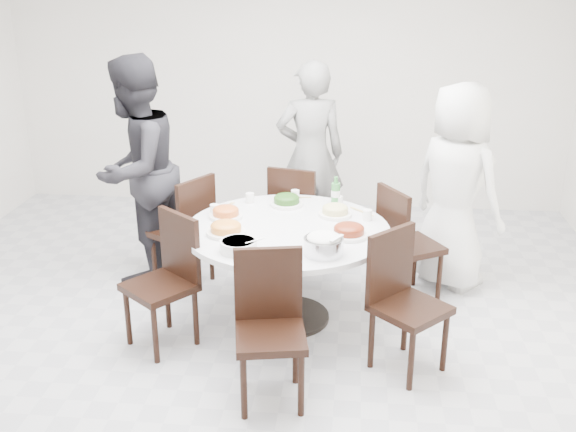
# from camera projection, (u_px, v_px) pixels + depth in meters

# --- Properties ---
(floor) EXTENTS (6.00, 6.00, 0.01)m
(floor) POSITION_uv_depth(u_px,v_px,m) (246.00, 339.00, 4.89)
(floor) COLOR silver
(floor) RESTS_ON ground
(wall_back) EXTENTS (6.00, 0.01, 2.80)m
(wall_back) POSITION_uv_depth(u_px,v_px,m) (288.00, 79.00, 7.19)
(wall_back) COLOR white
(wall_back) RESTS_ON ground
(dining_table) EXTENTS (1.50, 1.50, 0.75)m
(dining_table) POSITION_uv_depth(u_px,v_px,m) (287.00, 274.00, 5.04)
(dining_table) COLOR white
(dining_table) RESTS_ON floor
(chair_ne) EXTENTS (0.58, 0.58, 0.95)m
(chair_ne) POSITION_uv_depth(u_px,v_px,m) (411.00, 244.00, 5.33)
(chair_ne) COLOR black
(chair_ne) RESTS_ON floor
(chair_n) EXTENTS (0.51, 0.51, 0.95)m
(chair_n) POSITION_uv_depth(u_px,v_px,m) (298.00, 215.00, 5.93)
(chair_n) COLOR black
(chair_n) RESTS_ON floor
(chair_nw) EXTENTS (0.57, 0.57, 0.95)m
(chair_nw) POSITION_uv_depth(u_px,v_px,m) (181.00, 229.00, 5.62)
(chair_nw) COLOR black
(chair_nw) RESTS_ON floor
(chair_sw) EXTENTS (0.59, 0.59, 0.95)m
(chair_sw) POSITION_uv_depth(u_px,v_px,m) (159.00, 284.00, 4.66)
(chair_sw) COLOR black
(chair_sw) RESTS_ON floor
(chair_s) EXTENTS (0.49, 0.49, 0.95)m
(chair_s) POSITION_uv_depth(u_px,v_px,m) (270.00, 333.00, 4.04)
(chair_s) COLOR black
(chair_s) RESTS_ON floor
(chair_se) EXTENTS (0.59, 0.59, 0.95)m
(chair_se) POSITION_uv_depth(u_px,v_px,m) (410.00, 305.00, 4.37)
(chair_se) COLOR black
(chair_se) RESTS_ON floor
(diner_right) EXTENTS (0.98, 0.97, 1.71)m
(diner_right) POSITION_uv_depth(u_px,v_px,m) (456.00, 187.00, 5.46)
(diner_right) COLOR white
(diner_right) RESTS_ON floor
(diner_middle) EXTENTS (0.71, 0.54, 1.76)m
(diner_middle) POSITION_uv_depth(u_px,v_px,m) (310.00, 155.00, 6.28)
(diner_middle) COLOR black
(diner_middle) RESTS_ON floor
(diner_left) EXTENTS (0.92, 1.07, 1.89)m
(diner_left) POSITION_uv_depth(u_px,v_px,m) (136.00, 170.00, 5.58)
(diner_left) COLOR black
(diner_left) RESTS_ON floor
(dish_greens) EXTENTS (0.26, 0.26, 0.07)m
(dish_greens) POSITION_uv_depth(u_px,v_px,m) (287.00, 201.00, 5.35)
(dish_greens) COLOR white
(dish_greens) RESTS_ON dining_table
(dish_pale) EXTENTS (0.25, 0.25, 0.07)m
(dish_pale) POSITION_uv_depth(u_px,v_px,m) (335.00, 212.00, 5.12)
(dish_pale) COLOR white
(dish_pale) RESTS_ON dining_table
(dish_orange) EXTENTS (0.25, 0.25, 0.07)m
(dish_orange) POSITION_uv_depth(u_px,v_px,m) (226.00, 214.00, 5.09)
(dish_orange) COLOR white
(dish_orange) RESTS_ON dining_table
(dish_redbrown) EXTENTS (0.28, 0.28, 0.07)m
(dish_redbrown) POSITION_uv_depth(u_px,v_px,m) (349.00, 232.00, 4.74)
(dish_redbrown) COLOR white
(dish_redbrown) RESTS_ON dining_table
(dish_tofu) EXTENTS (0.28, 0.28, 0.07)m
(dish_tofu) POSITION_uv_depth(u_px,v_px,m) (226.00, 229.00, 4.78)
(dish_tofu) COLOR white
(dish_tofu) RESTS_ON dining_table
(rice_bowl) EXTENTS (0.27, 0.27, 0.11)m
(rice_bowl) POSITION_uv_depth(u_px,v_px,m) (324.00, 246.00, 4.44)
(rice_bowl) COLOR silver
(rice_bowl) RESTS_ON dining_table
(soup_bowl) EXTENTS (0.25, 0.25, 0.08)m
(soup_bowl) POSITION_uv_depth(u_px,v_px,m) (239.00, 246.00, 4.49)
(soup_bowl) COLOR white
(soup_bowl) RESTS_ON dining_table
(beverage_bottle) EXTENTS (0.07, 0.07, 0.24)m
(beverage_bottle) POSITION_uv_depth(u_px,v_px,m) (336.00, 191.00, 5.30)
(beverage_bottle) COLOR #337F39
(beverage_bottle) RESTS_ON dining_table
(tea_cups) EXTENTS (0.07, 0.07, 0.08)m
(tea_cups) POSITION_uv_depth(u_px,v_px,m) (294.00, 195.00, 5.48)
(tea_cups) COLOR white
(tea_cups) RESTS_ON dining_table
(chopsticks) EXTENTS (0.24, 0.04, 0.01)m
(chopsticks) POSITION_uv_depth(u_px,v_px,m) (294.00, 197.00, 5.52)
(chopsticks) COLOR tan
(chopsticks) RESTS_ON dining_table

